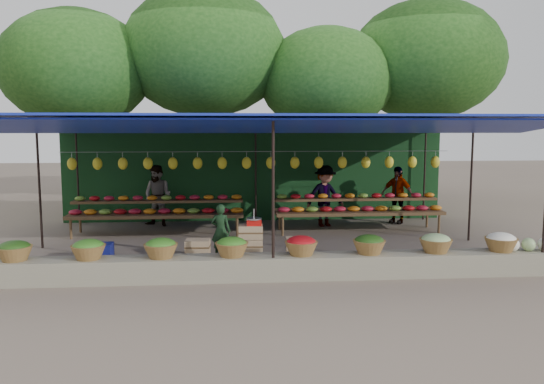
{
  "coord_description": "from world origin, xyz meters",
  "views": [
    {
      "loc": [
        -0.73,
        -11.67,
        2.57
      ],
      "look_at": [
        0.23,
        0.2,
        1.15
      ],
      "focal_mm": 35.0,
      "sensor_mm": 36.0,
      "label": 1
    }
  ],
  "objects": [
    {
      "name": "ground",
      "position": [
        0.0,
        0.0,
        0.0
      ],
      "size": [
        60.0,
        60.0,
        0.0
      ],
      "primitive_type": "plane",
      "color": "#6A5A4E",
      "rests_on": "ground"
    },
    {
      "name": "vendor_seated",
      "position": [
        -0.91,
        -1.2,
        0.55
      ],
      "size": [
        0.45,
        0.35,
        1.09
      ],
      "primitive_type": "imported",
      "rotation": [
        0.0,
        0.0,
        2.88
      ],
      "color": "#19371C",
      "rests_on": "ground"
    },
    {
      "name": "netting_backdrop",
      "position": [
        0.0,
        3.15,
        1.25
      ],
      "size": [
        10.6,
        0.06,
        2.5
      ],
      "primitive_type": "cube",
      "color": "#18441F",
      "rests_on": "ground"
    },
    {
      "name": "customer_left",
      "position": [
        -2.62,
        2.44,
        0.81
      ],
      "size": [
        0.97,
        0.89,
        1.63
      ],
      "primitive_type": "imported",
      "rotation": [
        0.0,
        0.0,
        -0.43
      ],
      "color": "slate",
      "rests_on": "ground"
    },
    {
      "name": "crate_counter",
      "position": [
        -0.36,
        -1.83,
        0.31
      ],
      "size": [
        2.37,
        0.37,
        0.77
      ],
      "color": "tan",
      "rests_on": "ground"
    },
    {
      "name": "stall_canopy",
      "position": [
        -0.0,
        0.06,
        2.68
      ],
      "size": [
        10.8,
        6.6,
        2.82
      ],
      "color": "black",
      "rests_on": "ground"
    },
    {
      "name": "weighing_scale",
      "position": [
        -0.28,
        -1.83,
        0.84
      ],
      "size": [
        0.29,
        0.29,
        0.31
      ],
      "color": "red",
      "rests_on": "crate_counter"
    },
    {
      "name": "customer_mid",
      "position": [
        1.79,
        2.08,
        0.81
      ],
      "size": [
        1.16,
        0.84,
        1.62
      ],
      "primitive_type": "imported",
      "rotation": [
        0.0,
        0.0,
        0.24
      ],
      "color": "slate",
      "rests_on": "ground"
    },
    {
      "name": "customer_right",
      "position": [
        3.85,
        2.39,
        0.78
      ],
      "size": [
        0.93,
        0.9,
        1.56
      ],
      "primitive_type": "imported",
      "rotation": [
        0.0,
        0.0,
        -0.74
      ],
      "color": "slate",
      "rests_on": "ground"
    },
    {
      "name": "tree_row",
      "position": [
        0.5,
        6.09,
        4.7
      ],
      "size": [
        16.51,
        5.5,
        7.12
      ],
      "color": "#341F12",
      "rests_on": "ground"
    },
    {
      "name": "fruit_table_left",
      "position": [
        -2.49,
        1.35,
        0.61
      ],
      "size": [
        4.21,
        0.95,
        0.93
      ],
      "color": "brown",
      "rests_on": "ground"
    },
    {
      "name": "stone_curb",
      "position": [
        0.0,
        -2.75,
        0.2
      ],
      "size": [
        10.6,
        0.55,
        0.4
      ],
      "primitive_type": "cube",
      "color": "gray",
      "rests_on": "ground"
    },
    {
      "name": "blue_crate_back",
      "position": [
        -3.32,
        -1.21,
        0.16
      ],
      "size": [
        0.55,
        0.4,
        0.33
      ],
      "primitive_type": "cube",
      "rotation": [
        0.0,
        0.0,
        0.0
      ],
      "color": "navy",
      "rests_on": "ground"
    },
    {
      "name": "fruit_table_right",
      "position": [
        2.51,
        1.35,
        0.61
      ],
      "size": [
        4.21,
        0.95,
        0.93
      ],
      "color": "brown",
      "rests_on": "ground"
    },
    {
      "name": "produce_baskets",
      "position": [
        -0.1,
        -2.75,
        0.56
      ],
      "size": [
        8.98,
        0.58,
        0.34
      ],
      "color": "brown",
      "rests_on": "stone_curb"
    }
  ]
}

